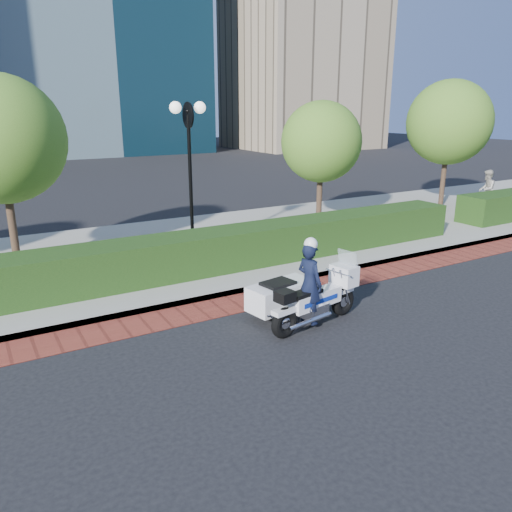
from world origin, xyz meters
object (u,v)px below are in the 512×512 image
police_motorcycle (300,293)px  lamppost (190,155)px  tree_d (449,123)px  pedestrian (486,189)px  tree_c (321,142)px  tree_b (0,140)px

police_motorcycle → lamppost: bearing=81.0°
tree_d → pedestrian: size_ratio=3.21×
tree_c → tree_d: 6.52m
tree_b → tree_c: bearing=-0.0°
tree_c → pedestrian: 8.03m
pedestrian → police_motorcycle: bearing=-5.9°
tree_c → police_motorcycle: bearing=-129.7°
tree_c → tree_b: bearing=180.0°
lamppost → tree_b: tree_b is taller
police_motorcycle → pedestrian: (13.05, 5.22, 0.32)m
tree_b → tree_d: bearing=0.0°
tree_c → pedestrian: size_ratio=2.67×
pedestrian → tree_d: bearing=-76.2°
lamppost → tree_c: 5.65m
lamppost → tree_b: (-4.50, 1.30, 0.48)m
lamppost → pedestrian: lamppost is taller
tree_d → tree_c: bearing=-180.0°
lamppost → tree_c: tree_c is taller
lamppost → police_motorcycle: bearing=-89.1°
tree_b → tree_c: 10.01m
tree_b → pedestrian: bearing=-4.2°
lamppost → tree_c: size_ratio=0.98×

